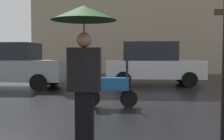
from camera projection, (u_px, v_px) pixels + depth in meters
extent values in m
cube|color=black|center=(85.00, 118.00, 4.13)|extent=(0.27, 0.17, 0.82)
cube|color=black|center=(84.00, 70.00, 4.08)|extent=(0.49, 0.22, 0.66)
sphere|color=#936B4C|center=(84.00, 40.00, 4.05)|extent=(0.23, 0.23, 0.23)
cylinder|color=black|center=(84.00, 30.00, 4.05)|extent=(0.02, 0.02, 0.30)
cone|color=black|center=(84.00, 13.00, 4.03)|extent=(0.99, 0.99, 0.22)
cylinder|color=black|center=(129.00, 99.00, 7.01)|extent=(0.46, 0.09, 0.46)
cylinder|color=black|center=(91.00, 98.00, 7.09)|extent=(0.46, 0.09, 0.46)
cube|color=#195999|center=(110.00, 84.00, 7.03)|extent=(0.98, 0.32, 0.32)
cube|color=black|center=(93.00, 73.00, 7.05)|extent=(0.28, 0.28, 0.24)
cylinder|color=black|center=(127.00, 70.00, 6.97)|extent=(0.06, 0.06, 0.55)
cube|color=gray|center=(12.00, 70.00, 10.96)|extent=(4.37, 1.81, 0.81)
cube|color=black|center=(6.00, 52.00, 10.93)|extent=(2.40, 1.66, 0.69)
cylinder|color=black|center=(53.00, 78.00, 11.77)|extent=(0.65, 0.18, 0.65)
cylinder|color=black|center=(39.00, 83.00, 9.97)|extent=(0.65, 0.18, 0.65)
cube|color=silver|center=(155.00, 69.00, 11.99)|extent=(4.18, 1.68, 0.77)
cube|color=black|center=(150.00, 51.00, 11.96)|extent=(2.30, 1.55, 0.81)
cylinder|color=black|center=(182.00, 76.00, 12.75)|extent=(0.65, 0.18, 0.65)
cylinder|color=black|center=(189.00, 80.00, 11.07)|extent=(0.65, 0.18, 0.65)
cylinder|color=black|center=(125.00, 76.00, 12.96)|extent=(0.65, 0.18, 0.65)
cylinder|color=black|center=(123.00, 79.00, 11.29)|extent=(0.65, 0.18, 0.65)
cube|color=#33281E|center=(223.00, 12.00, 7.90)|extent=(0.52, 0.04, 0.18)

